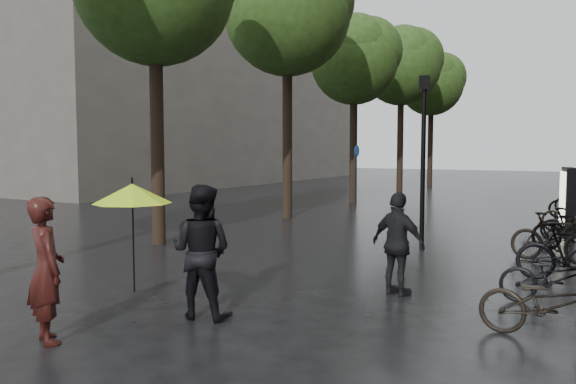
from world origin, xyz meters
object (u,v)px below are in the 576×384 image
Objects in this scene: pedestrian_walking at (398,244)px; ad_lightbox at (567,200)px; person_black at (201,251)px; person_burgundy at (46,270)px; parked_bicycles at (571,228)px; lamp_post at (423,143)px.

ad_lightbox is (1.96, 8.70, 0.09)m from pedestrian_walking.
person_black is 1.12× the size of pedestrian_walking.
person_burgundy is 0.96× the size of person_black.
ad_lightbox is (4.91, 12.85, 0.03)m from person_burgundy.
parked_bicycles is at bearing -95.04° from ad_lightbox.
person_black reaches higher than parked_bicycles.
pedestrian_walking is 0.91× the size of ad_lightbox.
person_burgundy is 13.76m from ad_lightbox.
lamp_post reaches higher than parked_bicycles.
person_burgundy is 0.11× the size of parked_bicycles.
pedestrian_walking reaches higher than parked_bicycles.
lamp_post is at bearing -137.24° from ad_lightbox.
lamp_post reaches higher than person_black.
parked_bicycles is 2.74m from ad_lightbox.
parked_bicycles is (5.14, 10.16, -0.40)m from person_burgundy.
person_black reaches higher than person_burgundy.
lamp_post is (1.96, 8.99, 1.57)m from person_burgundy.
parked_bicycles is at bearing -92.88° from person_burgundy.
lamp_post is (-3.18, -1.17, 1.97)m from parked_bicycles.
person_black is at bearing -119.29° from ad_lightbox.
person_black is 0.12× the size of parked_bicycles.
pedestrian_walking is at bearing -140.25° from person_black.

